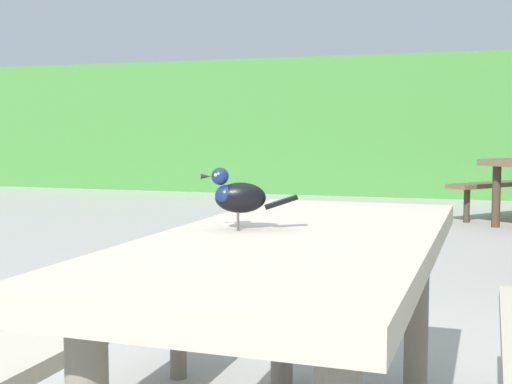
% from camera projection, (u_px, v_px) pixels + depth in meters
% --- Properties ---
extents(hedge_wall, '(28.00, 1.23, 2.24)m').
position_uv_depth(hedge_wall, '(434.00, 126.00, 11.08)').
color(hedge_wall, '#428438').
rests_on(hedge_wall, ground).
extents(picnic_table_foreground, '(1.72, 1.82, 0.74)m').
position_uv_depth(picnic_table_foreground, '(300.00, 295.00, 2.00)').
color(picnic_table_foreground, '#B2A893').
rests_on(picnic_table_foreground, ground).
extents(bird_grackle, '(0.28, 0.13, 0.18)m').
position_uv_depth(bird_grackle, '(237.00, 195.00, 2.01)').
color(bird_grackle, black).
rests_on(bird_grackle, picnic_table_foreground).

